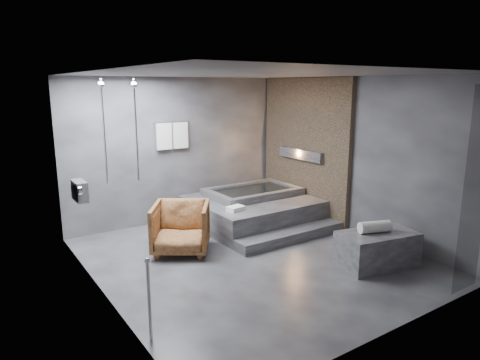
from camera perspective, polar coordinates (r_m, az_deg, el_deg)
room at (r=6.73m, az=3.15°, el=4.73°), size 5.00×5.04×2.82m
tub_deck at (r=8.38m, az=1.64°, el=-4.10°), size 2.20×2.00×0.50m
tub_step at (r=7.55m, az=6.88°, el=-7.34°), size 2.20×0.36×0.18m
concrete_bench at (r=6.76m, az=17.80°, el=-8.74°), size 1.24×0.84×0.51m
driftwood_chair at (r=6.96m, az=-7.89°, el=-6.34°), size 1.22×1.23×0.81m
rolled_towel at (r=6.64m, az=17.53°, el=-5.98°), size 0.51×0.33×0.17m
deck_towel at (r=7.49m, az=-0.57°, el=-3.80°), size 0.32×0.25×0.08m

